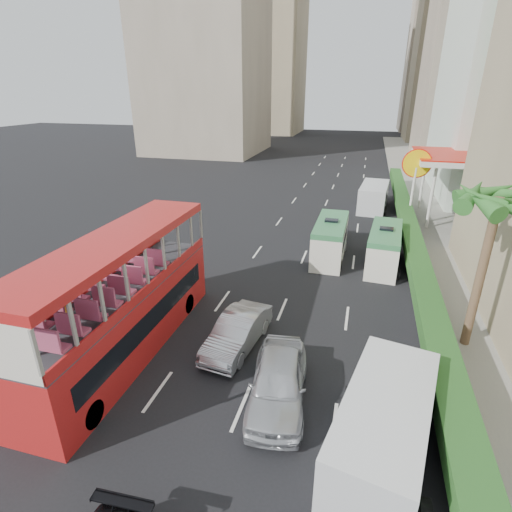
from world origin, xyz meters
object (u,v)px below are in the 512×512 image
(car_silver_lane_a, at_px, (238,346))
(shell_station, at_px, (453,188))
(minibus_far, at_px, (384,248))
(panel_van_far, at_px, (373,197))
(car_silver_lane_b, at_px, (278,400))
(double_decker_bus, at_px, (122,297))
(van_asset, at_px, (330,244))
(panel_van_near, at_px, (383,429))
(minibus_near, at_px, (330,240))
(palm_tree, at_px, (480,276))

(car_silver_lane_a, relative_size, shell_station, 0.55)
(minibus_far, distance_m, panel_van_far, 13.07)
(car_silver_lane_b, xyz_separation_m, shell_station, (9.25, 24.28, 2.75))
(car_silver_lane_a, distance_m, minibus_far, 12.25)
(double_decker_bus, height_order, car_silver_lane_a, double_decker_bus)
(car_silver_lane_a, bearing_deg, minibus_far, 67.16)
(car_silver_lane_b, height_order, minibus_far, minibus_far)
(van_asset, relative_size, panel_van_near, 0.81)
(car_silver_lane_a, height_order, minibus_far, minibus_far)
(double_decker_bus, distance_m, shell_station, 28.02)
(car_silver_lane_b, distance_m, minibus_near, 13.77)
(van_asset, xyz_separation_m, panel_van_far, (2.85, 10.04, 1.13))
(car_silver_lane_b, height_order, van_asset, car_silver_lane_b)
(minibus_near, height_order, minibus_far, minibus_near)
(minibus_far, bearing_deg, minibus_near, 176.40)
(minibus_far, height_order, panel_van_near, minibus_far)
(car_silver_lane_a, height_order, car_silver_lane_b, car_silver_lane_b)
(car_silver_lane_b, relative_size, shell_station, 0.60)
(double_decker_bus, xyz_separation_m, car_silver_lane_b, (6.75, -1.28, -2.53))
(minibus_far, bearing_deg, panel_van_near, -86.77)
(panel_van_near, bearing_deg, double_decker_bus, 176.40)
(car_silver_lane_b, relative_size, van_asset, 1.05)
(car_silver_lane_b, xyz_separation_m, palm_tree, (7.05, 5.28, 3.38))
(double_decker_bus, bearing_deg, minibus_far, 48.58)
(car_silver_lane_a, height_order, panel_van_far, panel_van_far)
(minibus_near, xyz_separation_m, panel_van_far, (2.70, 12.58, -0.10))
(car_silver_lane_b, distance_m, panel_van_near, 3.96)
(panel_van_near, bearing_deg, shell_station, 89.19)
(car_silver_lane_a, height_order, shell_station, shell_station)
(double_decker_bus, bearing_deg, van_asset, 64.80)
(van_asset, distance_m, palm_tree, 13.31)
(car_silver_lane_a, xyz_separation_m, panel_van_near, (5.82, -4.23, 1.14))
(panel_van_near, height_order, palm_tree, palm_tree)
(double_decker_bus, distance_m, van_asset, 16.72)
(double_decker_bus, height_order, panel_van_near, double_decker_bus)
(shell_station, bearing_deg, palm_tree, -96.60)
(car_silver_lane_b, distance_m, van_asset, 16.24)
(minibus_far, relative_size, palm_tree, 0.83)
(minibus_near, bearing_deg, car_silver_lane_b, -91.37)
(van_asset, height_order, minibus_far, minibus_far)
(van_asset, relative_size, minibus_far, 0.86)
(panel_van_near, bearing_deg, minibus_near, 113.06)
(panel_van_far, height_order, palm_tree, palm_tree)
(minibus_far, relative_size, panel_van_near, 0.94)
(double_decker_bus, bearing_deg, car_silver_lane_b, -10.77)
(minibus_far, xyz_separation_m, palm_tree, (3.26, -7.94, 2.20))
(panel_van_far, distance_m, palm_tree, 21.48)
(car_silver_lane_a, xyz_separation_m, minibus_near, (2.80, 11.01, 1.23))
(car_silver_lane_a, bearing_deg, van_asset, 86.37)
(minibus_far, bearing_deg, van_asset, 143.76)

